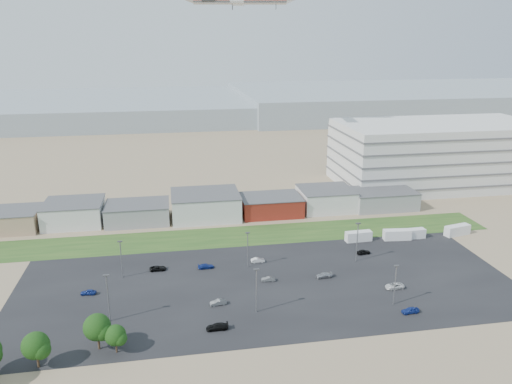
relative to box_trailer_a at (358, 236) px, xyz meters
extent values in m
plane|color=#8D7A59|center=(-36.60, -42.23, -1.45)|extent=(700.00, 700.00, 0.00)
cube|color=black|center=(-31.60, -22.23, -1.45)|extent=(120.00, 50.00, 0.01)
cube|color=#22481B|center=(-36.60, 9.77, -1.44)|extent=(160.00, 16.00, 0.02)
cube|color=silver|center=(53.40, 52.77, 11.05)|extent=(80.00, 40.00, 25.00)
imported|color=silver|center=(-2.23, -29.29, -0.82)|extent=(4.61, 2.25, 1.26)
imported|color=navy|center=(-3.71, -40.34, -0.80)|extent=(3.96, 1.82, 1.32)
imported|color=black|center=(-45.61, -39.48, -0.80)|extent=(4.54, 1.87, 1.32)
imported|color=#595B5E|center=(-44.40, -29.63, -0.84)|extent=(3.83, 1.71, 1.22)
imported|color=navy|center=(-73.69, -19.70, -0.85)|extent=(3.69, 1.87, 1.21)
imported|color=navy|center=(-45.65, -10.58, -0.85)|extent=(4.21, 1.88, 1.20)
imported|color=#595B5E|center=(-31.10, -20.40, -0.90)|extent=(3.49, 1.54, 1.11)
imported|color=black|center=(-2.07, -9.24, -0.79)|extent=(4.04, 2.05, 1.32)
imported|color=black|center=(-57.89, -9.69, -0.87)|extent=(4.21, 1.96, 1.17)
imported|color=silver|center=(-31.74, -9.29, -0.86)|extent=(3.63, 1.30, 1.19)
imported|color=#A5A5AA|center=(-17.10, -20.91, -0.83)|extent=(4.37, 1.98, 1.24)
camera|label=1|loc=(-53.26, -128.72, 55.56)|focal=35.00mm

